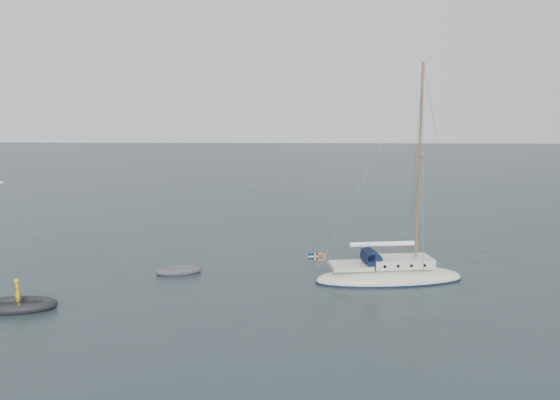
{
  "coord_description": "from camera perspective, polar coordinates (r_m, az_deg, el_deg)",
  "views": [
    {
      "loc": [
        -0.98,
        -28.99,
        8.69
      ],
      "look_at": [
        -2.19,
        0.0,
        4.22
      ],
      "focal_mm": 35.0,
      "sensor_mm": 36.0,
      "label": 1
    }
  ],
  "objects": [
    {
      "name": "ground",
      "position": [
        30.28,
        4.19,
        -7.95
      ],
      "size": [
        300.0,
        300.0,
        0.0
      ],
      "primitive_type": "plane",
      "color": "black",
      "rests_on": "ground"
    },
    {
      "name": "sailboat",
      "position": [
        29.7,
        11.39,
        -6.62
      ],
      "size": [
        8.38,
        2.51,
        11.93
      ],
      "rotation": [
        0.0,
        0.0,
        0.15
      ],
      "color": "beige",
      "rests_on": "ground"
    },
    {
      "name": "rib",
      "position": [
        27.93,
        -26.01,
        -9.79
      ],
      "size": [
        3.77,
        1.71,
        1.46
      ],
      "rotation": [
        0.0,
        0.0,
        0.16
      ],
      "color": "black",
      "rests_on": "ground"
    },
    {
      "name": "dinghy",
      "position": [
        31.21,
        -10.54,
        -7.26
      ],
      "size": [
        2.54,
        1.15,
        0.36
      ],
      "rotation": [
        0.0,
        0.0,
        0.29
      ],
      "color": "#515156",
      "rests_on": "ground"
    }
  ]
}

